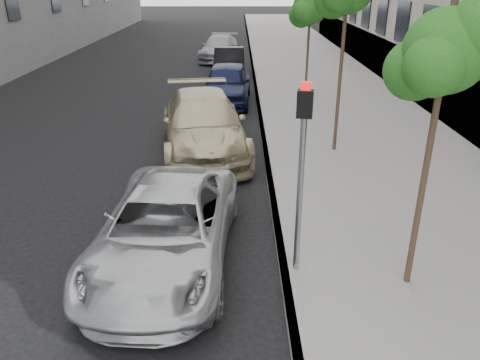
{
  "coord_description": "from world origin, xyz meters",
  "views": [
    {
      "loc": [
        0.38,
        -5.0,
        4.85
      ],
      "look_at": [
        0.4,
        2.62,
        1.5
      ],
      "focal_mm": 35.0,
      "sensor_mm": 36.0,
      "label": 1
    }
  ],
  "objects_px": {
    "tree_near": "(448,52)",
    "sedan_black": "(229,63)",
    "suv": "(203,124)",
    "tree_far": "(311,7)",
    "minivan": "(166,229)",
    "signal_pole": "(302,160)",
    "sedan_rear": "(220,48)",
    "sedan_blue": "(227,83)"
  },
  "relations": [
    {
      "from": "tree_near",
      "to": "sedan_black",
      "type": "xyz_separation_m",
      "value": [
        -3.33,
        17.92,
        -3.18
      ]
    },
    {
      "from": "suv",
      "to": "sedan_black",
      "type": "distance_m",
      "value": 11.16
    },
    {
      "from": "tree_near",
      "to": "tree_far",
      "type": "relative_size",
      "value": 1.03
    },
    {
      "from": "tree_far",
      "to": "minivan",
      "type": "bearing_deg",
      "value": -108.79
    },
    {
      "from": "tree_far",
      "to": "signal_pole",
      "type": "bearing_deg",
      "value": -98.34
    },
    {
      "from": "tree_near",
      "to": "suv",
      "type": "xyz_separation_m",
      "value": [
        -3.88,
        6.77,
        -3.06
      ]
    },
    {
      "from": "tree_near",
      "to": "sedan_black",
      "type": "height_order",
      "value": "tree_near"
    },
    {
      "from": "tree_near",
      "to": "minivan",
      "type": "xyz_separation_m",
      "value": [
        -4.15,
        0.79,
        -3.2
      ]
    },
    {
      "from": "minivan",
      "to": "suv",
      "type": "relative_size",
      "value": 0.86
    },
    {
      "from": "tree_far",
      "to": "minivan",
      "type": "distance_m",
      "value": 13.24
    },
    {
      "from": "sedan_black",
      "to": "sedan_rear",
      "type": "relative_size",
      "value": 0.87
    },
    {
      "from": "tree_near",
      "to": "sedan_rear",
      "type": "relative_size",
      "value": 0.91
    },
    {
      "from": "signal_pole",
      "to": "suv",
      "type": "relative_size",
      "value": 0.57
    },
    {
      "from": "suv",
      "to": "sedan_blue",
      "type": "relative_size",
      "value": 1.24
    },
    {
      "from": "sedan_blue",
      "to": "sedan_rear",
      "type": "height_order",
      "value": "sedan_blue"
    },
    {
      "from": "sedan_blue",
      "to": "tree_near",
      "type": "bearing_deg",
      "value": -72.57
    },
    {
      "from": "tree_near",
      "to": "sedan_rear",
      "type": "bearing_deg",
      "value": 99.82
    },
    {
      "from": "minivan",
      "to": "sedan_black",
      "type": "height_order",
      "value": "sedan_black"
    },
    {
      "from": "tree_near",
      "to": "sedan_black",
      "type": "bearing_deg",
      "value": 100.52
    },
    {
      "from": "signal_pole",
      "to": "tree_near",
      "type": "bearing_deg",
      "value": -0.17
    },
    {
      "from": "tree_far",
      "to": "sedan_rear",
      "type": "distance_m",
      "value": 11.34
    },
    {
      "from": "tree_near",
      "to": "signal_pole",
      "type": "relative_size",
      "value": 1.39
    },
    {
      "from": "tree_near",
      "to": "sedan_black",
      "type": "relative_size",
      "value": 1.04
    },
    {
      "from": "signal_pole",
      "to": "sedan_black",
      "type": "height_order",
      "value": "signal_pole"
    },
    {
      "from": "signal_pole",
      "to": "minivan",
      "type": "xyz_separation_m",
      "value": [
        -2.31,
        0.41,
        -1.48
      ]
    },
    {
      "from": "tree_far",
      "to": "sedan_black",
      "type": "height_order",
      "value": "tree_far"
    },
    {
      "from": "tree_far",
      "to": "sedan_blue",
      "type": "bearing_deg",
      "value": -172.78
    },
    {
      "from": "tree_near",
      "to": "tree_far",
      "type": "xyz_separation_m",
      "value": [
        0.0,
        13.0,
        -0.19
      ]
    },
    {
      "from": "minivan",
      "to": "sedan_rear",
      "type": "relative_size",
      "value": 1.0
    },
    {
      "from": "minivan",
      "to": "sedan_black",
      "type": "distance_m",
      "value": 17.14
    },
    {
      "from": "signal_pole",
      "to": "sedan_black",
      "type": "relative_size",
      "value": 0.75
    },
    {
      "from": "tree_far",
      "to": "sedan_rear",
      "type": "relative_size",
      "value": 0.89
    },
    {
      "from": "signal_pole",
      "to": "sedan_black",
      "type": "distance_m",
      "value": 17.66
    },
    {
      "from": "tree_near",
      "to": "suv",
      "type": "bearing_deg",
      "value": 119.85
    },
    {
      "from": "tree_far",
      "to": "suv",
      "type": "distance_m",
      "value": 7.88
    },
    {
      "from": "tree_near",
      "to": "minivan",
      "type": "relative_size",
      "value": 0.91
    },
    {
      "from": "signal_pole",
      "to": "sedan_rear",
      "type": "height_order",
      "value": "signal_pole"
    },
    {
      "from": "sedan_black",
      "to": "sedan_rear",
      "type": "distance_m",
      "value": 5.31
    },
    {
      "from": "tree_near",
      "to": "sedan_blue",
      "type": "height_order",
      "value": "tree_near"
    },
    {
      "from": "tree_far",
      "to": "sedan_black",
      "type": "relative_size",
      "value": 1.01
    },
    {
      "from": "suv",
      "to": "sedan_rear",
      "type": "height_order",
      "value": "suv"
    },
    {
      "from": "minivan",
      "to": "sedan_black",
      "type": "bearing_deg",
      "value": 90.89
    }
  ]
}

